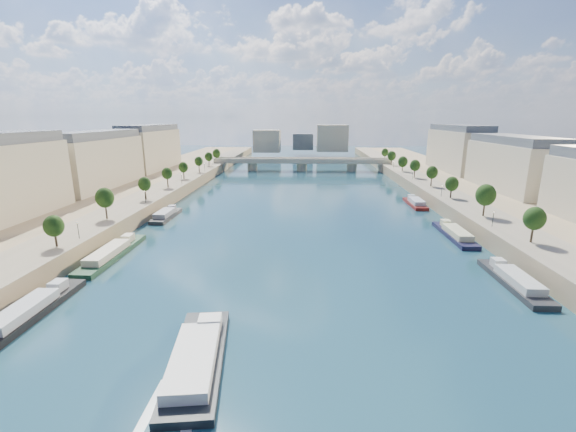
{
  "coord_description": "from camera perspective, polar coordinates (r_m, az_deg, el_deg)",
  "views": [
    {
      "loc": [
        2.1,
        -16.65,
        33.76
      ],
      "look_at": [
        -2.83,
        94.41,
        5.0
      ],
      "focal_mm": 24.0,
      "sensor_mm": 36.0,
      "label": 1
    }
  ],
  "objects": [
    {
      "name": "ground",
      "position": [
        121.46,
        1.45,
        -1.64
      ],
      "size": [
        700.0,
        700.0,
        0.0
      ],
      "primitive_type": "plane",
      "color": "#0C2737",
      "rests_on": "ground"
    },
    {
      "name": "quay_left",
      "position": [
        141.69,
        -29.07,
        -0.1
      ],
      "size": [
        44.0,
        520.0,
        5.0
      ],
      "primitive_type": "cube",
      "color": "#9E8460",
      "rests_on": "ground"
    },
    {
      "name": "quay_right",
      "position": [
        139.54,
        32.52,
        -0.76
      ],
      "size": [
        44.0,
        520.0,
        5.0
      ],
      "primitive_type": "cube",
      "color": "#9E8460",
      "rests_on": "ground"
    },
    {
      "name": "pave_left",
      "position": [
        133.88,
        -23.73,
        0.88
      ],
      "size": [
        14.0,
        520.0,
        0.1
      ],
      "primitive_type": "cube",
      "color": "gray",
      "rests_on": "quay_left"
    },
    {
      "name": "pave_right",
      "position": [
        132.08,
        27.03,
        0.34
      ],
      "size": [
        14.0,
        520.0,
        0.1
      ],
      "primitive_type": "cube",
      "color": "gray",
      "rests_on": "quay_right"
    },
    {
      "name": "trees_left",
      "position": [
        133.72,
        -22.82,
        3.34
      ],
      "size": [
        4.8,
        268.8,
        8.26
      ],
      "color": "#382B1E",
      "rests_on": "ground"
    },
    {
      "name": "trees_right",
      "position": [
        139.22,
        24.88,
        3.53
      ],
      "size": [
        4.8,
        268.8,
        8.26
      ],
      "color": "#382B1E",
      "rests_on": "ground"
    },
    {
      "name": "lamps_left",
      "position": [
        122.6,
        -23.98,
        1.0
      ],
      "size": [
        0.36,
        200.36,
        4.28
      ],
      "color": "black",
      "rests_on": "ground"
    },
    {
      "name": "lamps_right",
      "position": [
        134.22,
        24.56,
        2.02
      ],
      "size": [
        0.36,
        200.36,
        4.28
      ],
      "color": "black",
      "rests_on": "ground"
    },
    {
      "name": "buildings_left",
      "position": [
        156.32,
        -31.53,
        6.02
      ],
      "size": [
        16.0,
        226.0,
        23.2
      ],
      "color": "#BEB292",
      "rests_on": "ground"
    },
    {
      "name": "buildings_right",
      "position": [
        154.02,
        35.26,
        5.41
      ],
      "size": [
        16.0,
        226.0,
        23.2
      ],
      "color": "#BEB292",
      "rests_on": "ground"
    },
    {
      "name": "skyline",
      "position": [
        336.72,
        2.78,
        11.24
      ],
      "size": [
        79.0,
        42.0,
        22.0
      ],
      "color": "#BEB292",
      "rests_on": "ground"
    },
    {
      "name": "bridge",
      "position": [
        249.23,
        2.06,
        7.89
      ],
      "size": [
        112.0,
        12.0,
        8.15
      ],
      "color": "#C1B79E",
      "rests_on": "ground"
    },
    {
      "name": "tour_barge",
      "position": [
        59.02,
        -13.3,
        -19.8
      ],
      "size": [
        10.13,
        25.37,
        3.56
      ],
      "rotation": [
        0.0,
        0.0,
        0.13
      ],
      "color": "black",
      "rests_on": "ground"
    },
    {
      "name": "moored_barges_left",
      "position": [
        86.82,
        -31.51,
        -10.05
      ],
      "size": [
        5.0,
        153.79,
        3.6
      ],
      "color": "#1B1B3C",
      "rests_on": "ground"
    },
    {
      "name": "moored_barges_right",
      "position": [
        91.59,
        31.0,
        -8.75
      ],
      "size": [
        5.0,
        166.33,
        3.6
      ],
      "color": "black",
      "rests_on": "ground"
    }
  ]
}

